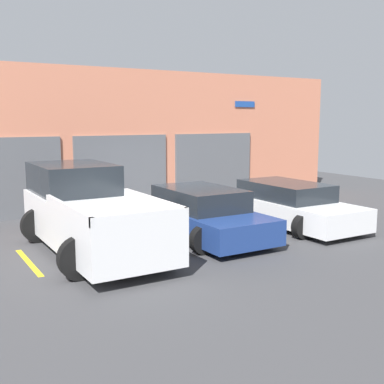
% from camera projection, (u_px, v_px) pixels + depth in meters
% --- Properties ---
extents(ground_plane, '(28.00, 28.00, 0.00)m').
position_uv_depth(ground_plane, '(169.00, 224.00, 13.77)').
color(ground_plane, '#3D3D3F').
extents(shophouse_building, '(17.64, 0.68, 4.63)m').
position_uv_depth(shophouse_building, '(123.00, 140.00, 16.22)').
color(shophouse_building, '#D17A5B').
rests_on(shophouse_building, ground).
extents(pickup_truck, '(2.50, 5.23, 1.90)m').
position_uv_depth(pickup_truck, '(88.00, 212.00, 10.95)').
color(pickup_truck, white).
rests_on(pickup_truck, ground).
extents(sedan_white, '(2.17, 4.66, 1.21)m').
position_uv_depth(sedan_white, '(287.00, 205.00, 13.65)').
color(sedan_white, white).
rests_on(sedan_white, ground).
extents(sedan_side, '(2.24, 4.30, 1.26)m').
position_uv_depth(sedan_side, '(201.00, 214.00, 12.21)').
color(sedan_side, navy).
rests_on(sedan_side, ground).
extents(parking_stripe_far_left, '(0.12, 2.20, 0.01)m').
position_uv_depth(parking_stripe_far_left, '(29.00, 262.00, 10.10)').
color(parking_stripe_far_left, gold).
rests_on(parking_stripe_far_left, ground).
extents(parking_stripe_left, '(0.12, 2.20, 0.01)m').
position_uv_depth(parking_stripe_left, '(151.00, 244.00, 11.55)').
color(parking_stripe_left, gold).
rests_on(parking_stripe_left, ground).
extents(parking_stripe_centre, '(0.12, 2.20, 0.01)m').
position_uv_depth(parking_stripe_centre, '(247.00, 230.00, 12.99)').
color(parking_stripe_centre, gold).
rests_on(parking_stripe_centre, ground).
extents(parking_stripe_right, '(0.12, 2.20, 0.01)m').
position_uv_depth(parking_stripe_right, '(323.00, 219.00, 14.43)').
color(parking_stripe_right, gold).
rests_on(parking_stripe_right, ground).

